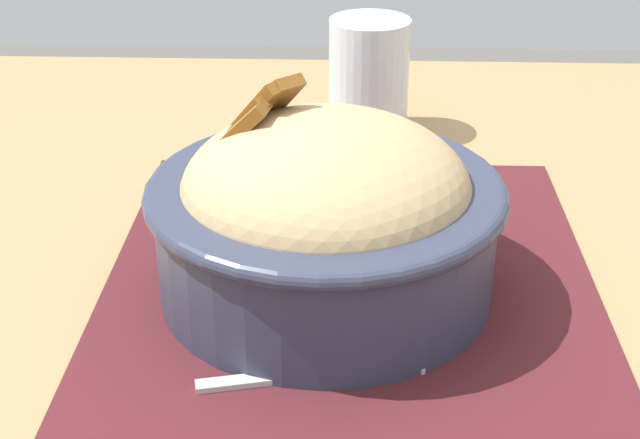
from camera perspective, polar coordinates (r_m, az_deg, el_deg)
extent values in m
cube|color=#99754C|center=(0.56, 1.39, -8.63)|extent=(1.06, 1.00, 0.03)
cube|color=#47191E|center=(0.57, 1.60, -6.07)|extent=(0.45, 0.32, 0.00)
cylinder|color=#2D3347|center=(0.58, 0.00, -1.07)|extent=(0.21, 0.21, 0.08)
torus|color=#2D3347|center=(0.56, 0.00, 1.76)|extent=(0.22, 0.22, 0.01)
ellipsoid|color=tan|center=(0.56, 0.00, 1.85)|extent=(0.20, 0.20, 0.09)
sphere|color=#278222|center=(0.57, -1.11, 4.82)|extent=(0.03, 0.03, 0.03)
cylinder|color=orange|center=(0.59, 4.21, 5.26)|extent=(0.01, 0.03, 0.01)
cylinder|color=orange|center=(0.57, 0.07, 4.65)|extent=(0.01, 0.03, 0.01)
cylinder|color=orange|center=(0.60, -2.70, 5.57)|extent=(0.04, 0.01, 0.01)
cube|color=brown|center=(0.59, -3.49, 6.90)|extent=(0.05, 0.05, 0.05)
cube|color=brown|center=(0.58, -4.35, 6.49)|extent=(0.04, 0.05, 0.05)
cube|color=brown|center=(0.57, -5.03, 5.81)|extent=(0.03, 0.04, 0.04)
cube|color=brown|center=(0.56, -5.50, 5.36)|extent=(0.03, 0.04, 0.04)
cube|color=#B2B2B2|center=(0.52, -4.43, -9.77)|extent=(0.02, 0.06, 0.00)
cube|color=#B2B2B2|center=(0.52, -0.22, -9.32)|extent=(0.01, 0.01, 0.00)
cube|color=#B2B2B2|center=(0.53, 1.84, -9.08)|extent=(0.03, 0.03, 0.00)
cube|color=#B2B2B2|center=(0.52, 4.77, -9.33)|extent=(0.01, 0.02, 0.00)
cube|color=#B2B2B2|center=(0.53, 4.60, -8.95)|extent=(0.01, 0.02, 0.00)
cube|color=#B2B2B2|center=(0.53, 4.43, -8.56)|extent=(0.01, 0.02, 0.00)
cube|color=#B2B2B2|center=(0.54, 4.26, -8.20)|extent=(0.01, 0.02, 0.00)
cylinder|color=silver|center=(0.83, 2.76, 8.74)|extent=(0.07, 0.07, 0.10)
cylinder|color=silver|center=(0.83, 2.72, 7.26)|extent=(0.06, 0.06, 0.05)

